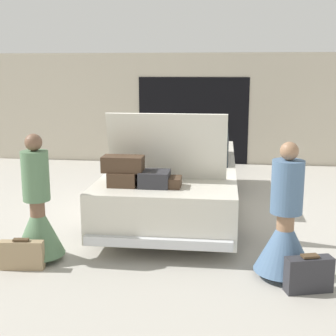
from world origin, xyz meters
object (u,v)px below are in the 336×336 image
person_right (285,231)px  suitcase_beside_left_person (22,255)px  car (177,175)px  suitcase_beside_right_person (309,274)px  person_left (38,216)px

person_right → suitcase_beside_left_person: bearing=83.6°
car → suitcase_beside_left_person: bearing=-120.6°
suitcase_beside_right_person → suitcase_beside_left_person: bearing=176.8°
car → person_left: bearing=-122.0°
person_left → suitcase_beside_left_person: size_ratio=3.01×
car → person_right: car is taller
person_right → suitcase_beside_left_person: 3.18m
suitcase_beside_left_person → suitcase_beside_right_person: size_ratio=0.99×
suitcase_beside_right_person → person_right: bearing=122.2°
person_left → suitcase_beside_left_person: person_left is taller
suitcase_beside_left_person → suitcase_beside_right_person: 3.38m
car → suitcase_beside_right_person: bearing=-59.0°
car → suitcase_beside_right_person: size_ratio=8.80×
car → suitcase_beside_left_person: (-1.62, -2.74, -0.42)m
car → person_right: (1.53, -2.56, -0.04)m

